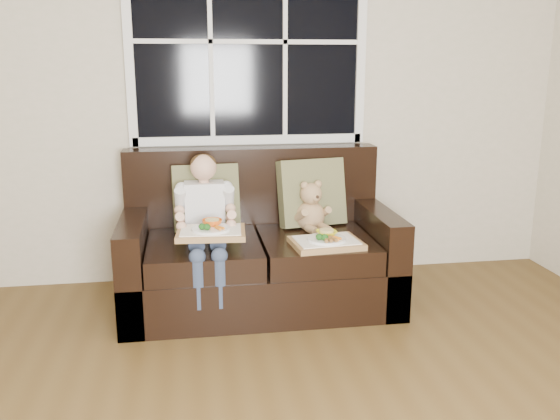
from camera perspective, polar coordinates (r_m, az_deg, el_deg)
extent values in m
cube|color=beige|center=(4.13, -3.41, 11.70)|extent=(4.50, 0.02, 2.70)
cube|color=black|center=(4.12, -3.11, 15.87)|extent=(1.50, 0.02, 1.25)
cube|color=white|center=(4.14, -2.97, 6.77)|extent=(1.58, 0.04, 0.06)
cube|color=white|center=(4.10, -14.42, 15.48)|extent=(0.06, 0.04, 1.37)
cube|color=white|center=(4.26, 7.82, 15.70)|extent=(0.06, 0.04, 1.37)
cube|color=white|center=(4.11, -3.09, 15.88)|extent=(1.50, 0.03, 0.03)
cube|color=black|center=(3.84, -1.99, -6.83)|extent=(1.70, 0.90, 0.30)
cube|color=black|center=(3.78, -13.80, -5.16)|extent=(0.15, 0.90, 0.60)
cube|color=black|center=(3.95, 9.25, -4.10)|extent=(0.15, 0.90, 0.60)
cube|color=black|center=(4.06, -2.70, 1.41)|extent=(1.70, 0.18, 0.66)
cube|color=black|center=(3.66, -7.32, -4.24)|extent=(0.68, 0.72, 0.15)
cube|color=black|center=(3.74, 3.47, -3.74)|extent=(0.68, 0.72, 0.15)
cube|color=olive|center=(3.88, -7.14, 1.20)|extent=(0.44, 0.22, 0.44)
cube|color=olive|center=(3.96, 3.06, 1.68)|extent=(0.47, 0.28, 0.46)
cube|color=silver|center=(3.72, -7.25, 0.11)|extent=(0.24, 0.15, 0.34)
sphere|color=tan|center=(3.66, -7.38, 4.08)|extent=(0.16, 0.16, 0.16)
ellipsoid|color=#3B2713|center=(3.67, -7.39, 4.48)|extent=(0.16, 0.16, 0.11)
cylinder|color=#2E3A52|center=(3.57, -8.07, -2.76)|extent=(0.09, 0.30, 0.09)
cylinder|color=#2E3A52|center=(3.58, -6.11, -2.69)|extent=(0.09, 0.30, 0.09)
cylinder|color=#2E3A52|center=(3.37, -7.88, -7.07)|extent=(0.08, 0.08, 0.28)
cylinder|color=#2E3A52|center=(3.38, -5.79, -6.98)|extent=(0.08, 0.08, 0.28)
cylinder|color=tan|center=(3.60, -9.53, 0.18)|extent=(0.06, 0.30, 0.24)
cylinder|color=tan|center=(3.61, -4.90, 0.35)|extent=(0.06, 0.30, 0.24)
ellipsoid|color=tan|center=(3.89, 2.93, -0.58)|extent=(0.23, 0.21, 0.20)
sphere|color=tan|center=(3.84, 3.00, 1.55)|extent=(0.18, 0.18, 0.14)
sphere|color=tan|center=(3.82, 2.26, 2.41)|extent=(0.05, 0.05, 0.05)
sphere|color=tan|center=(3.84, 3.73, 2.46)|extent=(0.05, 0.05, 0.05)
sphere|color=tan|center=(3.79, 3.17, 1.17)|extent=(0.05, 0.05, 0.05)
sphere|color=black|center=(3.77, 3.24, 1.23)|extent=(0.02, 0.02, 0.02)
cylinder|color=tan|center=(3.79, 2.58, -1.91)|extent=(0.08, 0.12, 0.05)
cylinder|color=tan|center=(3.81, 3.93, -1.85)|extent=(0.08, 0.12, 0.05)
cube|color=#A6814B|center=(3.43, -6.65, -2.22)|extent=(0.41, 0.33, 0.03)
cube|color=white|center=(3.43, -6.66, -1.91)|extent=(0.36, 0.28, 0.01)
cylinder|color=white|center=(3.42, -6.66, -1.80)|extent=(0.22, 0.22, 0.01)
imported|color=orange|center=(3.45, -6.55, -1.20)|extent=(0.12, 0.12, 0.04)
cylinder|color=#F4DE85|center=(3.45, -6.55, -1.17)|extent=(0.08, 0.08, 0.02)
ellipsoid|color=#1E571B|center=(3.37, -7.51, -1.58)|extent=(0.04, 0.04, 0.04)
ellipsoid|color=#1E571B|center=(3.36, -7.03, -1.63)|extent=(0.04, 0.04, 0.04)
cylinder|color=orange|center=(3.37, -5.93, -1.72)|extent=(0.04, 0.06, 0.01)
cube|color=#A6814B|center=(3.55, 4.46, -3.21)|extent=(0.43, 0.35, 0.03)
cube|color=white|center=(3.54, 4.47, -2.90)|extent=(0.38, 0.29, 0.01)
cylinder|color=white|center=(3.53, 4.50, -2.79)|extent=(0.23, 0.23, 0.01)
imported|color=yellow|center=(3.57, 4.50, -2.24)|extent=(0.13, 0.13, 0.03)
cylinder|color=#F4DE85|center=(3.57, 4.50, -2.15)|extent=(0.09, 0.09, 0.02)
ellipsoid|color=#1E571B|center=(3.48, 3.81, -2.60)|extent=(0.04, 0.04, 0.04)
ellipsoid|color=#1E571B|center=(3.47, 4.33, -2.64)|extent=(0.04, 0.04, 0.04)
cylinder|color=orange|center=(3.50, 5.37, -2.73)|extent=(0.04, 0.06, 0.02)
cylinder|color=brown|center=(3.47, 4.75, -2.80)|extent=(0.03, 0.08, 0.02)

